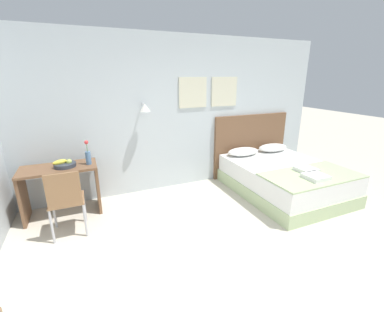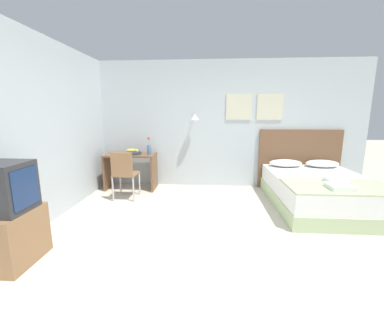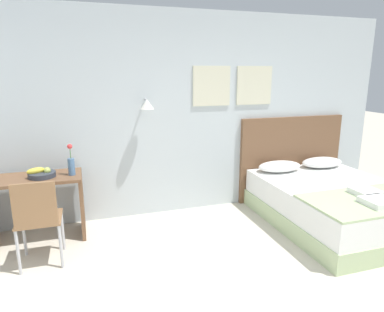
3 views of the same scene
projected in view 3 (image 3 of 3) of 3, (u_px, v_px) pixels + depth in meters
wall_back at (186, 115)px, 4.55m from camera, size 5.93×0.31×2.65m
bed at (335, 205)px, 4.30m from camera, size 1.55×1.96×0.52m
headboard at (291, 158)px, 5.15m from camera, size 1.67×0.06×1.24m
pillow_left at (280, 166)px, 4.81m from camera, size 0.63×0.36×0.14m
pillow_right at (322, 162)px, 5.02m from camera, size 0.63×0.36×0.14m
throw_blanket at (374, 200)px, 3.71m from camera, size 1.50×0.78×0.02m
folded_towel_near_foot at (366, 192)px, 3.83m from camera, size 0.28×0.29×0.06m
folded_towel_mid_bed at (379, 202)px, 3.55m from camera, size 0.31×0.29×0.06m
desk at (36, 197)px, 3.86m from camera, size 1.02×0.52×0.74m
desk_chair at (38, 216)px, 3.29m from camera, size 0.42×0.42×0.90m
fruit_bowl at (41, 174)px, 3.79m from camera, size 0.31×0.29×0.11m
flower_vase at (71, 164)px, 3.85m from camera, size 0.08×0.08×0.36m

